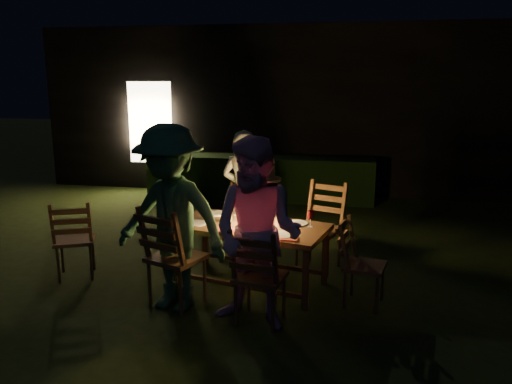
% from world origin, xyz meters
% --- Properties ---
extents(garden_envelope, '(40.00, 40.00, 3.20)m').
position_xyz_m(garden_envelope, '(-0.01, 6.15, 1.58)').
color(garden_envelope, black).
rests_on(garden_envelope, ground).
extents(dining_table, '(1.78, 1.17, 0.68)m').
position_xyz_m(dining_table, '(0.11, -0.23, 0.61)').
color(dining_table, '#492B18').
rests_on(dining_table, ground).
extents(chair_near_left, '(0.63, 0.66, 1.08)m').
position_xyz_m(chair_near_left, '(-0.51, -0.87, 0.33)').
color(chair_near_left, '#492B18').
rests_on(chair_near_left, ground).
extents(chair_near_right, '(0.50, 0.53, 0.97)m').
position_xyz_m(chair_near_right, '(0.37, -1.08, 0.29)').
color(chair_near_right, '#492B18').
rests_on(chair_near_right, ground).
extents(chair_far_left, '(0.52, 0.55, 1.05)m').
position_xyz_m(chair_far_left, '(-0.15, 0.63, 0.32)').
color(chair_far_left, '#492B18').
rests_on(chair_far_left, ground).
extents(chair_far_right, '(0.62, 0.64, 1.06)m').
position_xyz_m(chair_far_right, '(0.83, 0.40, 0.32)').
color(chair_far_right, '#492B18').
rests_on(chair_far_right, ground).
extents(chair_end, '(0.50, 0.48, 0.89)m').
position_xyz_m(chair_end, '(1.31, -0.51, 0.27)').
color(chair_end, '#492B18').
rests_on(chair_end, ground).
extents(chair_spare, '(0.57, 0.59, 0.95)m').
position_xyz_m(chair_spare, '(-1.87, -0.39, 0.29)').
color(chair_spare, '#492B18').
rests_on(chair_spare, ground).
extents(person_house_side, '(0.66, 0.51, 1.60)m').
position_xyz_m(person_house_side, '(-0.14, 0.67, 0.80)').
color(person_house_side, beige).
rests_on(person_house_side, ground).
extents(person_opp_right, '(0.97, 0.84, 1.74)m').
position_xyz_m(person_opp_right, '(0.36, -1.13, 0.87)').
color(person_opp_right, '#DF99C6').
rests_on(person_opp_right, ground).
extents(person_opp_left, '(1.29, 0.93, 1.81)m').
position_xyz_m(person_opp_left, '(-0.52, -0.92, 0.91)').
color(person_opp_left, '#2E5C3D').
rests_on(person_opp_left, ground).
extents(lantern, '(0.16, 0.16, 0.35)m').
position_xyz_m(lantern, '(0.17, -0.19, 0.84)').
color(lantern, white).
rests_on(lantern, dining_table).
extents(plate_far_left, '(0.25, 0.25, 0.01)m').
position_xyz_m(plate_far_left, '(-0.38, 0.11, 0.69)').
color(plate_far_left, white).
rests_on(plate_far_left, dining_table).
extents(plate_near_left, '(0.25, 0.25, 0.01)m').
position_xyz_m(plate_near_left, '(-0.48, -0.31, 0.69)').
color(plate_near_left, white).
rests_on(plate_near_left, dining_table).
extents(plate_far_right, '(0.25, 0.25, 0.01)m').
position_xyz_m(plate_far_right, '(0.60, -0.12, 0.69)').
color(plate_far_right, white).
rests_on(plate_far_right, dining_table).
extents(plate_near_right, '(0.25, 0.25, 0.01)m').
position_xyz_m(plate_near_right, '(0.50, -0.55, 0.69)').
color(plate_near_right, white).
rests_on(plate_near_right, dining_table).
extents(wineglass_a, '(0.06, 0.06, 0.18)m').
position_xyz_m(wineglass_a, '(-0.12, 0.11, 0.77)').
color(wineglass_a, '#59070F').
rests_on(wineglass_a, dining_table).
extents(wineglass_b, '(0.06, 0.06, 0.18)m').
position_xyz_m(wineglass_b, '(-0.62, -0.18, 0.77)').
color(wineglass_b, '#59070F').
rests_on(wineglass_b, dining_table).
extents(wineglass_c, '(0.06, 0.06, 0.18)m').
position_xyz_m(wineglass_c, '(0.34, -0.57, 0.77)').
color(wineglass_c, '#59070F').
rests_on(wineglass_c, dining_table).
extents(wineglass_d, '(0.06, 0.06, 0.18)m').
position_xyz_m(wineglass_d, '(0.75, -0.20, 0.77)').
color(wineglass_d, '#59070F').
rests_on(wineglass_d, dining_table).
extents(wineglass_e, '(0.06, 0.06, 0.18)m').
position_xyz_m(wineglass_e, '(-0.06, -0.50, 0.77)').
color(wineglass_e, silver).
rests_on(wineglass_e, dining_table).
extents(bottle_table, '(0.07, 0.07, 0.28)m').
position_xyz_m(bottle_table, '(-0.13, -0.17, 0.82)').
color(bottle_table, '#0F471E').
rests_on(bottle_table, dining_table).
extents(napkin_left, '(0.18, 0.14, 0.01)m').
position_xyz_m(napkin_left, '(-0.11, -0.50, 0.69)').
color(napkin_left, red).
rests_on(napkin_left, dining_table).
extents(napkin_right, '(0.18, 0.14, 0.01)m').
position_xyz_m(napkin_right, '(0.58, -0.65, 0.69)').
color(napkin_right, red).
rests_on(napkin_right, dining_table).
extents(phone, '(0.14, 0.07, 0.01)m').
position_xyz_m(phone, '(-0.56, -0.38, 0.69)').
color(phone, black).
rests_on(phone, dining_table).
extents(side_table, '(0.49, 0.49, 0.66)m').
position_xyz_m(side_table, '(-0.16, 2.43, 0.58)').
color(side_table, olive).
rests_on(side_table, ground).
extents(ice_bucket, '(0.30, 0.30, 0.22)m').
position_xyz_m(ice_bucket, '(-0.16, 2.43, 0.77)').
color(ice_bucket, '#A5A8AD').
rests_on(ice_bucket, side_table).
extents(bottle_bucket_a, '(0.07, 0.07, 0.32)m').
position_xyz_m(bottle_bucket_a, '(-0.21, 2.39, 0.82)').
color(bottle_bucket_a, '#0F471E').
rests_on(bottle_bucket_a, side_table).
extents(bottle_bucket_b, '(0.07, 0.07, 0.32)m').
position_xyz_m(bottle_bucket_b, '(-0.11, 2.47, 0.82)').
color(bottle_bucket_b, '#0F471E').
rests_on(bottle_bucket_b, side_table).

